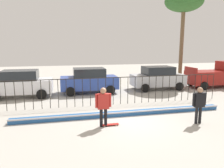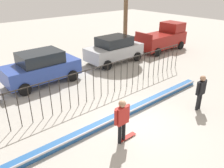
{
  "view_description": "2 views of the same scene",
  "coord_description": "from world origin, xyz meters",
  "px_view_note": "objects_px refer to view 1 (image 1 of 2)",
  "views": [
    {
      "loc": [
        -2.84,
        -9.35,
        3.58
      ],
      "look_at": [
        -0.39,
        1.53,
        1.55
      ],
      "focal_mm": 33.88,
      "sensor_mm": 36.0,
      "label": 1
    },
    {
      "loc": [
        -6.05,
        -5.54,
        5.59
      ],
      "look_at": [
        -0.18,
        1.31,
        1.48
      ],
      "focal_mm": 36.65,
      "sensor_mm": 36.0,
      "label": 2
    }
  ],
  "objects_px": {
    "skateboard": "(110,124)",
    "parked_car_white": "(21,83)",
    "parked_car_blue": "(89,80)",
    "parked_car_silver": "(158,78)",
    "skateboarder": "(103,103)",
    "palm_tree_tall": "(184,3)",
    "camera_operator": "(199,102)",
    "pickup_truck": "(216,75)"
  },
  "relations": [
    {
      "from": "parked_car_white",
      "to": "parked_car_blue",
      "type": "distance_m",
      "value": 4.88
    },
    {
      "from": "parked_car_white",
      "to": "parked_car_blue",
      "type": "xyz_separation_m",
      "value": [
        4.86,
        0.35,
        0.0
      ]
    },
    {
      "from": "parked_car_white",
      "to": "parked_car_silver",
      "type": "xyz_separation_m",
      "value": [
        10.57,
        0.44,
        0.0
      ]
    },
    {
      "from": "skateboarder",
      "to": "skateboard",
      "type": "bearing_deg",
      "value": 1.23
    },
    {
      "from": "skateboard",
      "to": "pickup_truck",
      "type": "relative_size",
      "value": 0.17
    },
    {
      "from": "skateboarder",
      "to": "palm_tree_tall",
      "type": "bearing_deg",
      "value": 44.49
    },
    {
      "from": "parked_car_silver",
      "to": "palm_tree_tall",
      "type": "relative_size",
      "value": 0.5
    },
    {
      "from": "parked_car_blue",
      "to": "skateboard",
      "type": "bearing_deg",
      "value": -90.67
    },
    {
      "from": "skateboard",
      "to": "palm_tree_tall",
      "type": "distance_m",
      "value": 15.24
    },
    {
      "from": "parked_car_white",
      "to": "skateboard",
      "type": "bearing_deg",
      "value": -52.0
    },
    {
      "from": "pickup_truck",
      "to": "parked_car_white",
      "type": "bearing_deg",
      "value": 178.26
    },
    {
      "from": "skateboard",
      "to": "palm_tree_tall",
      "type": "bearing_deg",
      "value": 46.19
    },
    {
      "from": "skateboarder",
      "to": "skateboard",
      "type": "relative_size",
      "value": 2.23
    },
    {
      "from": "camera_operator",
      "to": "pickup_truck",
      "type": "relative_size",
      "value": 0.37
    },
    {
      "from": "parked_car_white",
      "to": "pickup_truck",
      "type": "relative_size",
      "value": 0.91
    },
    {
      "from": "skateboarder",
      "to": "parked_car_white",
      "type": "height_order",
      "value": "parked_car_white"
    },
    {
      "from": "skateboard",
      "to": "camera_operator",
      "type": "relative_size",
      "value": 0.46
    },
    {
      "from": "camera_operator",
      "to": "parked_car_blue",
      "type": "height_order",
      "value": "parked_car_blue"
    },
    {
      "from": "parked_car_white",
      "to": "palm_tree_tall",
      "type": "height_order",
      "value": "palm_tree_tall"
    },
    {
      "from": "skateboard",
      "to": "palm_tree_tall",
      "type": "relative_size",
      "value": 0.09
    },
    {
      "from": "parked_car_white",
      "to": "parked_car_blue",
      "type": "relative_size",
      "value": 1.0
    },
    {
      "from": "skateboarder",
      "to": "camera_operator",
      "type": "distance_m",
      "value": 4.42
    },
    {
      "from": "camera_operator",
      "to": "parked_car_silver",
      "type": "relative_size",
      "value": 0.4
    },
    {
      "from": "skateboard",
      "to": "palm_tree_tall",
      "type": "height_order",
      "value": "palm_tree_tall"
    },
    {
      "from": "parked_car_blue",
      "to": "pickup_truck",
      "type": "relative_size",
      "value": 0.91
    },
    {
      "from": "parked_car_silver",
      "to": "skateboarder",
      "type": "bearing_deg",
      "value": -132.56
    },
    {
      "from": "palm_tree_tall",
      "to": "parked_car_white",
      "type": "bearing_deg",
      "value": -168.04
    },
    {
      "from": "skateboard",
      "to": "parked_car_silver",
      "type": "distance_m",
      "value": 9.14
    },
    {
      "from": "skateboarder",
      "to": "parked_car_white",
      "type": "relative_size",
      "value": 0.41
    },
    {
      "from": "skateboard",
      "to": "parked_car_white",
      "type": "xyz_separation_m",
      "value": [
        -4.98,
        6.73,
        0.91
      ]
    },
    {
      "from": "parked_car_white",
      "to": "palm_tree_tall",
      "type": "distance_m",
      "value": 15.8
    },
    {
      "from": "skateboard",
      "to": "parked_car_silver",
      "type": "bearing_deg",
      "value": 51.4
    },
    {
      "from": "palm_tree_tall",
      "to": "pickup_truck",
      "type": "bearing_deg",
      "value": -56.01
    },
    {
      "from": "camera_operator",
      "to": "parked_car_silver",
      "type": "height_order",
      "value": "parked_car_silver"
    },
    {
      "from": "skateboarder",
      "to": "parked_car_silver",
      "type": "height_order",
      "value": "parked_car_silver"
    },
    {
      "from": "parked_car_white",
      "to": "pickup_truck",
      "type": "bearing_deg",
      "value": 2.21
    },
    {
      "from": "pickup_truck",
      "to": "parked_car_blue",
      "type": "bearing_deg",
      "value": 176.79
    },
    {
      "from": "parked_car_white",
      "to": "skateboarder",
      "type": "bearing_deg",
      "value": -53.8
    },
    {
      "from": "parked_car_blue",
      "to": "parked_car_silver",
      "type": "xyz_separation_m",
      "value": [
        5.71,
        0.1,
        0.0
      ]
    },
    {
      "from": "camera_operator",
      "to": "parked_car_white",
      "type": "bearing_deg",
      "value": -30.75
    },
    {
      "from": "skateboard",
      "to": "skateboarder",
      "type": "bearing_deg",
      "value": -177.99
    },
    {
      "from": "pickup_truck",
      "to": "parked_car_silver",
      "type": "bearing_deg",
      "value": 174.97
    }
  ]
}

